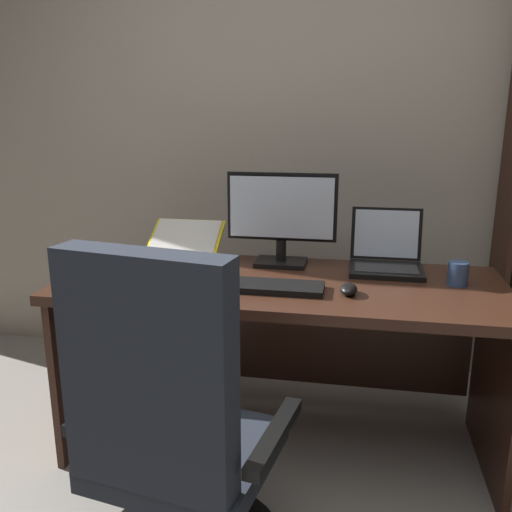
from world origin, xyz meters
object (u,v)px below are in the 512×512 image
at_px(keyboard, 268,287).
at_px(notepad, 208,270).
at_px(computer_mouse, 349,289).
at_px(pen, 213,268).
at_px(monitor, 282,219).
at_px(reading_stand_with_book, 185,240).
at_px(desk, 283,320).
at_px(coffee_mug, 458,274).
at_px(office_chair, 173,450).
at_px(laptop, 386,257).
at_px(open_binder, 130,283).

distance_m(keyboard, notepad, 0.35).
relative_size(computer_mouse, pen, 0.74).
bearing_deg(monitor, reading_stand_with_book, 172.55).
xyz_separation_m(desk, coffee_mug, (0.68, -0.02, 0.25)).
xyz_separation_m(office_chair, monitor, (0.18, 0.98, 0.50)).
xyz_separation_m(keyboard, pen, (-0.27, 0.20, 0.00)).
height_order(reading_stand_with_book, notepad, reading_stand_with_book).
distance_m(monitor, laptop, 0.47).
relative_size(open_binder, notepad, 2.47).
distance_m(keyboard, pen, 0.34).
bearing_deg(open_binder, reading_stand_with_book, 65.16).
bearing_deg(desk, laptop, 20.21).
bearing_deg(laptop, desk, -159.79).
xyz_separation_m(keyboard, coffee_mug, (0.71, 0.19, 0.03)).
bearing_deg(office_chair, coffee_mug, 52.44).
distance_m(laptop, coffee_mug, 0.31).
bearing_deg(monitor, desk, -78.26).
xyz_separation_m(open_binder, pen, (0.26, 0.25, 0.00)).
xyz_separation_m(monitor, open_binder, (-0.53, -0.40, -0.19)).
distance_m(monitor, computer_mouse, 0.50).
height_order(reading_stand_with_book, coffee_mug, reading_stand_with_book).
height_order(office_chair, reading_stand_with_book, office_chair).
bearing_deg(keyboard, coffee_mug, 14.83).
height_order(keyboard, reading_stand_with_book, reading_stand_with_book).
relative_size(notepad, coffee_mug, 2.26).
distance_m(office_chair, keyboard, 0.72).
xyz_separation_m(office_chair, notepad, (-0.11, 0.83, 0.30)).
height_order(reading_stand_with_book, open_binder, reading_stand_with_book).
xyz_separation_m(reading_stand_with_book, notepad, (0.17, -0.21, -0.07)).
distance_m(computer_mouse, pen, 0.60).
bearing_deg(pen, monitor, 29.50).
bearing_deg(open_binder, desk, 8.55).
bearing_deg(open_binder, coffee_mug, -4.86).
relative_size(monitor, reading_stand_with_book, 1.42).
relative_size(laptop, notepad, 1.43).
height_order(desk, notepad, notepad).
xyz_separation_m(desk, open_binder, (-0.56, -0.25, 0.21)).
bearing_deg(computer_mouse, notepad, 161.07).
bearing_deg(reading_stand_with_book, computer_mouse, -28.69).
height_order(desk, coffee_mug, coffee_mug).
bearing_deg(coffee_mug, computer_mouse, -155.43).
bearing_deg(pen, notepad, 180.00).
relative_size(keyboard, computer_mouse, 4.04).
xyz_separation_m(monitor, coffee_mug, (0.71, -0.17, -0.16)).
bearing_deg(desk, reading_stand_with_book, 156.70).
bearing_deg(reading_stand_with_book, office_chair, -74.85).
bearing_deg(notepad, computer_mouse, -18.93).
relative_size(laptop, keyboard, 0.72).
bearing_deg(open_binder, computer_mouse, -12.28).
height_order(keyboard, coffee_mug, coffee_mug).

